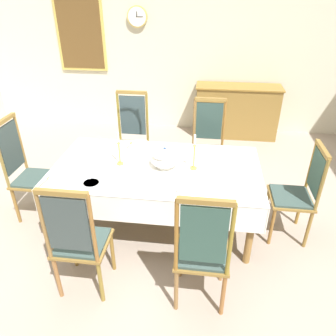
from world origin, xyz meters
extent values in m
cube|color=#9F9184|center=(0.00, 0.00, -0.02)|extent=(7.17, 5.93, 0.04)
cube|color=beige|center=(0.00, 3.01, 1.54)|extent=(7.17, 0.08, 3.09)
cylinder|color=olive|center=(-0.97, -0.41, 0.36)|extent=(0.07, 0.07, 0.71)
cylinder|color=olive|center=(0.97, -0.41, 0.36)|extent=(0.07, 0.07, 0.71)
cylinder|color=olive|center=(-0.97, 0.55, 0.36)|extent=(0.07, 0.07, 0.71)
cylinder|color=olive|center=(0.97, 0.55, 0.36)|extent=(0.07, 0.07, 0.71)
cube|color=olive|center=(0.00, 0.07, 0.67)|extent=(2.01, 1.05, 0.08)
cube|color=olive|center=(0.00, 0.07, 0.73)|extent=(2.13, 1.17, 0.03)
cube|color=white|center=(0.00, 0.07, 0.74)|extent=(2.15, 1.19, 0.00)
cube|color=white|center=(0.00, -0.52, 0.60)|extent=(2.15, 0.00, 0.28)
cube|color=white|center=(0.00, 0.65, 0.60)|extent=(2.15, 0.00, 0.28)
cube|color=white|center=(-1.07, 0.07, 0.60)|extent=(0.00, 1.19, 0.28)
cube|color=white|center=(1.07, 0.07, 0.60)|extent=(0.00, 1.19, 0.28)
cylinder|color=olive|center=(-0.69, -0.67, 0.23)|extent=(0.04, 0.04, 0.46)
cylinder|color=olive|center=(-0.31, -0.67, 0.23)|extent=(0.04, 0.04, 0.46)
cylinder|color=olive|center=(-0.69, -1.03, 0.23)|extent=(0.04, 0.04, 0.46)
cylinder|color=olive|center=(-0.31, -1.03, 0.23)|extent=(0.04, 0.04, 0.46)
cube|color=olive|center=(-0.50, -0.85, 0.47)|extent=(0.44, 0.42, 0.03)
cube|color=#354945|center=(-0.50, -0.85, 0.49)|extent=(0.40, 0.38, 0.02)
cylinder|color=olive|center=(-0.69, -1.04, 0.80)|extent=(0.03, 0.03, 0.64)
cylinder|color=olive|center=(-0.30, -1.04, 0.80)|extent=(0.03, 0.03, 0.64)
cube|color=#3A4545|center=(-0.50, -1.04, 0.83)|extent=(0.34, 0.02, 0.49)
cube|color=olive|center=(-0.50, -1.04, 1.12)|extent=(0.40, 0.04, 0.04)
cylinder|color=olive|center=(-0.31, 0.81, 0.23)|extent=(0.04, 0.04, 0.46)
cylinder|color=olive|center=(-0.69, 0.81, 0.23)|extent=(0.04, 0.04, 0.46)
cylinder|color=brown|center=(-0.31, 1.17, 0.23)|extent=(0.04, 0.04, 0.46)
cylinder|color=olive|center=(-0.69, 1.17, 0.23)|extent=(0.04, 0.04, 0.46)
cube|color=olive|center=(-0.50, 0.99, 0.47)|extent=(0.44, 0.42, 0.03)
cube|color=#354945|center=(-0.50, 0.99, 0.49)|extent=(0.40, 0.38, 0.02)
cylinder|color=olive|center=(-0.30, 1.18, 0.83)|extent=(0.03, 0.03, 0.70)
cylinder|color=olive|center=(-0.69, 1.18, 0.83)|extent=(0.03, 0.03, 0.70)
cube|color=#344549|center=(-0.50, 1.18, 0.87)|extent=(0.34, 0.02, 0.53)
cube|color=olive|center=(-0.50, 1.18, 1.18)|extent=(0.40, 0.04, 0.04)
cylinder|color=olive|center=(0.33, -0.67, 0.23)|extent=(0.04, 0.04, 0.46)
cylinder|color=olive|center=(0.71, -0.67, 0.23)|extent=(0.04, 0.04, 0.46)
cylinder|color=olive|center=(0.33, -1.03, 0.23)|extent=(0.04, 0.04, 0.46)
cylinder|color=#935F31|center=(0.71, -1.03, 0.23)|extent=(0.04, 0.04, 0.46)
cube|color=olive|center=(0.52, -0.85, 0.47)|extent=(0.44, 0.42, 0.03)
cube|color=#354945|center=(0.52, -0.85, 0.49)|extent=(0.40, 0.38, 0.02)
cylinder|color=olive|center=(0.33, -1.04, 0.81)|extent=(0.03, 0.03, 0.66)
cylinder|color=olive|center=(0.72, -1.04, 0.81)|extent=(0.03, 0.03, 0.66)
cube|color=#304E45|center=(0.52, -1.04, 0.84)|extent=(0.34, 0.02, 0.50)
cube|color=olive|center=(0.52, -1.04, 1.14)|extent=(0.40, 0.04, 0.04)
cylinder|color=olive|center=(0.71, 0.81, 0.23)|extent=(0.04, 0.04, 0.46)
cylinder|color=brown|center=(0.33, 0.81, 0.23)|extent=(0.04, 0.04, 0.46)
cylinder|color=olive|center=(0.71, 1.17, 0.23)|extent=(0.04, 0.04, 0.46)
cylinder|color=olive|center=(0.33, 1.17, 0.23)|extent=(0.04, 0.04, 0.46)
cube|color=olive|center=(0.52, 0.99, 0.47)|extent=(0.44, 0.42, 0.03)
cube|color=#354945|center=(0.52, 0.99, 0.49)|extent=(0.40, 0.38, 0.02)
cylinder|color=olive|center=(0.72, 1.18, 0.81)|extent=(0.03, 0.03, 0.65)
cylinder|color=olive|center=(0.33, 1.18, 0.81)|extent=(0.03, 0.03, 0.65)
cube|color=#2E4540|center=(0.52, 1.18, 0.84)|extent=(0.34, 0.02, 0.50)
cube|color=olive|center=(0.52, 1.18, 1.13)|extent=(0.40, 0.04, 0.04)
cylinder|color=#906027|center=(-1.23, 0.26, 0.23)|extent=(0.04, 0.04, 0.46)
cylinder|color=olive|center=(-1.23, -0.12, 0.23)|extent=(0.04, 0.04, 0.46)
cylinder|color=olive|center=(-1.59, 0.26, 0.23)|extent=(0.04, 0.04, 0.46)
cylinder|color=olive|center=(-1.59, -0.12, 0.23)|extent=(0.04, 0.04, 0.46)
cube|color=olive|center=(-1.41, 0.07, 0.47)|extent=(0.42, 0.44, 0.03)
cube|color=#354945|center=(-1.41, 0.07, 0.49)|extent=(0.38, 0.40, 0.02)
cylinder|color=olive|center=(-1.60, 0.26, 0.83)|extent=(0.03, 0.03, 0.69)
cylinder|color=olive|center=(-1.60, -0.13, 0.83)|extent=(0.03, 0.03, 0.69)
cube|color=#344241|center=(-1.60, 0.07, 0.86)|extent=(0.02, 0.34, 0.53)
cube|color=olive|center=(-1.60, 0.07, 1.17)|extent=(0.04, 0.40, 0.04)
cylinder|color=olive|center=(1.23, -0.12, 0.23)|extent=(0.04, 0.04, 0.46)
cylinder|color=olive|center=(1.23, 0.26, 0.23)|extent=(0.04, 0.04, 0.46)
cylinder|color=olive|center=(1.59, -0.12, 0.23)|extent=(0.04, 0.04, 0.46)
cylinder|color=olive|center=(1.59, 0.26, 0.23)|extent=(0.04, 0.04, 0.46)
cube|color=olive|center=(1.41, 0.07, 0.47)|extent=(0.42, 0.44, 0.03)
cube|color=#354945|center=(1.41, 0.07, 0.49)|extent=(0.38, 0.40, 0.02)
cylinder|color=olive|center=(1.60, -0.13, 0.76)|extent=(0.03, 0.03, 0.57)
cylinder|color=olive|center=(1.60, 0.26, 0.76)|extent=(0.03, 0.03, 0.57)
cube|color=#334F46|center=(1.60, 0.07, 0.79)|extent=(0.02, 0.34, 0.43)
cube|color=olive|center=(1.60, 0.07, 1.05)|extent=(0.04, 0.40, 0.04)
cylinder|color=white|center=(0.09, 0.07, 0.76)|extent=(0.16, 0.16, 0.02)
ellipsoid|color=white|center=(0.09, 0.07, 0.83)|extent=(0.29, 0.29, 0.13)
ellipsoid|color=white|center=(0.09, 0.07, 0.91)|extent=(0.26, 0.26, 0.10)
sphere|color=#2C4B7B|center=(0.09, 0.07, 0.96)|extent=(0.03, 0.03, 0.03)
cylinder|color=gold|center=(-0.39, 0.07, 0.75)|extent=(0.07, 0.07, 0.02)
cylinder|color=gold|center=(-0.39, 0.07, 0.88)|extent=(0.02, 0.02, 0.23)
cone|color=gold|center=(-0.39, 0.07, 1.00)|extent=(0.04, 0.04, 0.02)
cylinder|color=silver|center=(-0.39, 0.07, 1.06)|extent=(0.02, 0.02, 0.10)
cylinder|color=gold|center=(0.39, 0.07, 0.75)|extent=(0.07, 0.07, 0.02)
cylinder|color=gold|center=(0.39, 0.07, 0.89)|extent=(0.02, 0.02, 0.25)
cone|color=gold|center=(0.39, 0.07, 1.02)|extent=(0.04, 0.04, 0.02)
cylinder|color=silver|center=(0.39, 0.07, 1.08)|extent=(0.02, 0.02, 0.10)
cylinder|color=white|center=(-0.27, 0.53, 0.76)|extent=(0.20, 0.20, 0.04)
cylinder|color=white|center=(-0.27, 0.53, 0.77)|extent=(0.16, 0.16, 0.03)
torus|color=#2C4B7B|center=(-0.27, 0.53, 0.78)|extent=(0.19, 0.19, 0.01)
cylinder|color=white|center=(-0.90, -0.36, 0.76)|extent=(0.17, 0.17, 0.03)
cylinder|color=white|center=(-0.90, -0.36, 0.77)|extent=(0.14, 0.14, 0.02)
torus|color=#2C4B7B|center=(-0.90, -0.36, 0.77)|extent=(0.16, 0.16, 0.01)
cylinder|color=white|center=(-0.55, -0.38, 0.76)|extent=(0.18, 0.18, 0.04)
cylinder|color=white|center=(-0.55, -0.38, 0.77)|extent=(0.15, 0.15, 0.03)
torus|color=#2C4B7B|center=(-0.55, -0.38, 0.78)|extent=(0.17, 0.17, 0.01)
cylinder|color=white|center=(0.34, -0.36, 0.76)|extent=(0.17, 0.17, 0.04)
cylinder|color=white|center=(0.34, -0.36, 0.77)|extent=(0.14, 0.14, 0.03)
torus|color=#2C4B7B|center=(0.34, -0.36, 0.78)|extent=(0.17, 0.17, 0.01)
cube|color=gold|center=(-0.40, 0.50, 0.75)|extent=(0.03, 0.14, 0.00)
ellipsoid|color=gold|center=(-0.39, 0.58, 0.75)|extent=(0.03, 0.05, 0.01)
cube|color=gold|center=(-1.02, -0.39, 0.75)|extent=(0.03, 0.14, 0.00)
ellipsoid|color=gold|center=(-1.01, -0.31, 0.75)|extent=(0.03, 0.05, 0.01)
cube|color=olive|center=(0.99, 2.69, 0.44)|extent=(1.40, 0.44, 0.88)
cube|color=olive|center=(0.99, 2.69, 0.89)|extent=(1.44, 0.48, 0.02)
cube|color=olive|center=(1.34, 2.91, 0.44)|extent=(0.59, 0.01, 0.70)
cube|color=#8F5F3C|center=(0.64, 2.91, 0.44)|extent=(0.59, 0.01, 0.70)
cylinder|color=#D1B251|center=(-0.76, 2.94, 1.93)|extent=(0.34, 0.05, 0.34)
cylinder|color=white|center=(-0.76, 2.91, 1.93)|extent=(0.30, 0.01, 0.30)
cube|color=black|center=(-0.76, 2.90, 1.96)|extent=(0.01, 0.00, 0.08)
cube|color=black|center=(-0.72, 2.90, 1.93)|extent=(0.12, 0.00, 0.01)
cube|color=#D1B251|center=(-1.78, 2.95, 1.73)|extent=(0.85, 0.04, 1.41)
cube|color=brown|center=(-1.78, 2.92, 1.73)|extent=(0.77, 0.01, 1.33)
camera|label=1|loc=(0.49, -2.82, 2.41)|focal=34.48mm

